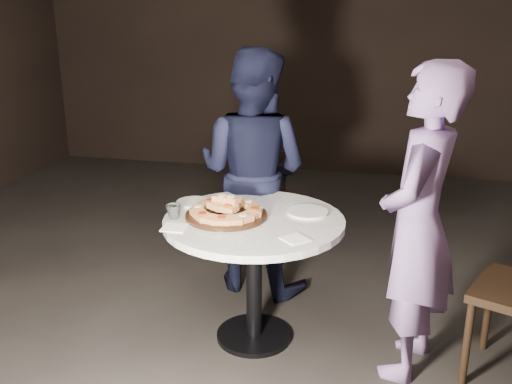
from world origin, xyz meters
TOP-DOWN VIEW (x-y plane):
  - floor at (0.00, 0.00)m, footprint 7.00×7.00m
  - table at (0.12, 0.01)m, footprint 1.19×1.19m
  - serving_board at (-0.03, -0.00)m, footprint 0.51×0.51m
  - focaccia_pile at (-0.03, 0.00)m, footprint 0.39×0.39m
  - plate_left at (-0.27, 0.17)m, footprint 0.25×0.25m
  - plate_right at (0.39, 0.15)m, footprint 0.22×0.22m
  - water_glass at (-0.29, -0.08)m, footprint 0.11×0.11m
  - napkin_near at (-0.24, -0.21)m, footprint 0.13×0.13m
  - napkin_far at (0.37, -0.23)m, footprint 0.16×0.16m
  - chair_far at (-0.04, 1.09)m, footprint 0.46×0.48m
  - diner_navy at (-0.03, 0.66)m, footprint 0.88×0.76m
  - diner_teal at (0.95, -0.08)m, footprint 0.52×0.65m

SIDE VIEW (x-z plane):
  - floor at x=0.00m, z-range 0.00..0.00m
  - chair_far at x=-0.04m, z-range 0.07..0.92m
  - table at x=0.12m, z-range 0.23..0.95m
  - napkin_far at x=0.37m, z-range 0.72..0.73m
  - napkin_near at x=-0.24m, z-range 0.72..0.73m
  - plate_left at x=-0.27m, z-range 0.72..0.73m
  - plate_right at x=0.39m, z-range 0.72..0.73m
  - serving_board at x=-0.03m, z-range 0.72..0.74m
  - water_glass at x=-0.29m, z-range 0.72..0.80m
  - focaccia_pile at x=-0.03m, z-range 0.72..0.82m
  - diner_navy at x=-0.03m, z-range 0.00..1.56m
  - diner_teal at x=0.95m, z-range 0.00..1.57m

